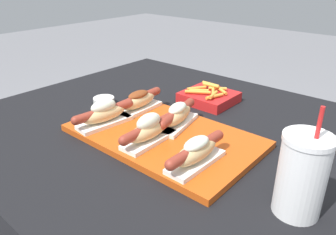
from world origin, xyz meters
The scene contains 10 objects.
patio_table centered at (0.00, 0.00, 0.37)m, with size 1.25×1.04×0.74m.
serving_tray centered at (0.02, -0.08, 0.75)m, with size 0.52×0.32×0.02m.
hot_dog_0 centered at (-0.14, -0.15, 0.79)m, with size 0.08×0.20×0.08m.
hot_dog_1 centered at (0.03, -0.14, 0.79)m, with size 0.06×0.21×0.08m.
hot_dog_2 centered at (0.18, -0.15, 0.79)m, with size 0.06×0.21×0.07m.
hot_dog_3 centered at (-0.14, -0.01, 0.79)m, with size 0.07×0.21×0.06m.
hot_dog_4 centered at (0.02, -0.02, 0.79)m, with size 0.09×0.20×0.07m.
sauce_bowl centered at (-0.30, -0.03, 0.75)m, with size 0.07×0.07×0.03m.
drink_cup centered at (0.41, -0.13, 0.83)m, with size 0.09×0.09×0.23m.
fries_basket centered at (-0.04, 0.23, 0.76)m, with size 0.17×0.16×0.06m.
Camera 1 is at (0.56, -0.68, 1.18)m, focal length 35.00 mm.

